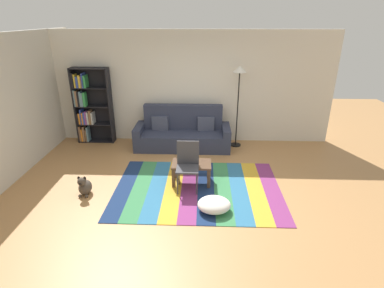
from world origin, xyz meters
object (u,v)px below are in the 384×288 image
couch (183,134)px  coffee_table (192,167)px  bookshelf (89,106)px  pouf (214,205)px  tv_remote (189,162)px  dog (85,186)px  standing_lamp (239,80)px  folding_chair (188,162)px

couch → coffee_table: size_ratio=3.09×
bookshelf → pouf: size_ratio=3.42×
couch → tv_remote: (0.24, -1.72, 0.09)m
dog → standing_lamp: bearing=39.4°
couch → tv_remote: size_ratio=15.07×
coffee_table → standing_lamp: (1.02, 1.90, 1.28)m
pouf → bookshelf: bearing=135.7°
standing_lamp → folding_chair: bearing=-117.4°
pouf → dog: dog is taller
couch → bookshelf: bookshelf is taller
bookshelf → coffee_table: (2.62, -2.04, -0.59)m
bookshelf → pouf: bookshelf is taller
bookshelf → coffee_table: bookshelf is taller
standing_lamp → tv_remote: standing_lamp is taller
couch → dog: 2.76m
bookshelf → coffee_table: size_ratio=2.54×
couch → folding_chair: (0.22, -1.94, 0.20)m
standing_lamp → folding_chair: (-1.08, -2.08, -1.08)m
bookshelf → folding_chair: bookshelf is taller
coffee_table → standing_lamp: 2.50m
coffee_table → pouf: size_ratio=1.35×
tv_remote → folding_chair: (-0.02, -0.21, 0.11)m
dog → folding_chair: (1.83, 0.31, 0.37)m
coffee_table → pouf: bearing=-66.0°
couch → bookshelf: 2.43m
couch → coffee_table: couch is taller
couch → bookshelf: size_ratio=1.22×
bookshelf → standing_lamp: bearing=-2.2°
couch → standing_lamp: size_ratio=1.17×
bookshelf → pouf: 4.30m
standing_lamp → folding_chair: 2.58m
tv_remote → folding_chair: 0.24m
couch → dog: size_ratio=5.69×
bookshelf → folding_chair: size_ratio=2.06×
couch → dog: bearing=-125.5°
coffee_table → couch: bearing=99.2°
dog → standing_lamp: size_ratio=0.21×
tv_remote → standing_lamp: bearing=42.4°
pouf → standing_lamp: bearing=77.7°
bookshelf → tv_remote: 3.30m
couch → folding_chair: couch is taller
standing_lamp → tv_remote: 2.45m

